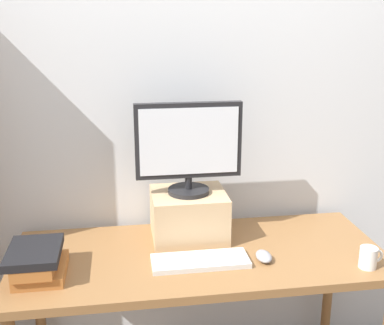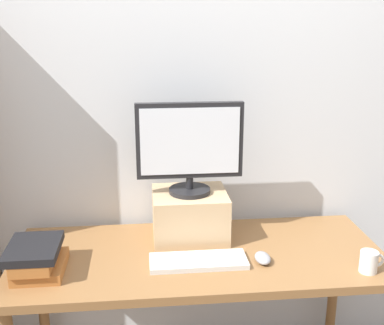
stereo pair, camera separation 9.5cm
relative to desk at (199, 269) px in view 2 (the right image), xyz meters
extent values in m
cube|color=silver|center=(0.00, 0.42, 0.61)|extent=(7.00, 0.08, 2.60)
cube|color=olive|center=(0.00, 0.00, 0.06)|extent=(1.60, 0.67, 0.04)
cylinder|color=olive|center=(-0.75, 0.28, -0.32)|extent=(0.05, 0.05, 0.73)
cylinder|color=olive|center=(0.75, 0.28, -0.32)|extent=(0.05, 0.05, 0.73)
cube|color=tan|center=(-0.02, 0.17, 0.19)|extent=(0.34, 0.29, 0.21)
cylinder|color=black|center=(-0.02, 0.17, 0.30)|extent=(0.19, 0.19, 0.02)
cylinder|color=black|center=(-0.02, 0.17, 0.34)|extent=(0.03, 0.03, 0.06)
cube|color=black|center=(-0.02, 0.17, 0.54)|extent=(0.47, 0.04, 0.34)
cube|color=silver|center=(-0.02, 0.15, 0.54)|extent=(0.43, 0.00, 0.30)
cube|color=silver|center=(-0.01, -0.09, 0.09)|extent=(0.40, 0.15, 0.02)
cube|color=white|center=(-0.01, -0.09, 0.10)|extent=(0.38, 0.13, 0.00)
ellipsoid|color=#99999E|center=(0.25, -0.11, 0.10)|extent=(0.06, 0.10, 0.04)
cube|color=#AD662D|center=(-0.65, -0.09, 0.10)|extent=(0.19, 0.25, 0.04)
cube|color=#AD662D|center=(-0.67, -0.10, 0.14)|extent=(0.15, 0.26, 0.04)
cube|color=black|center=(-0.67, -0.10, 0.18)|extent=(0.20, 0.26, 0.03)
cylinder|color=white|center=(0.65, -0.23, 0.12)|extent=(0.07, 0.07, 0.09)
torus|color=white|center=(0.69, -0.23, 0.13)|extent=(0.06, 0.01, 0.06)
camera|label=1|loc=(-0.32, -1.85, 1.06)|focal=45.00mm
camera|label=2|loc=(-0.22, -1.86, 1.06)|focal=45.00mm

